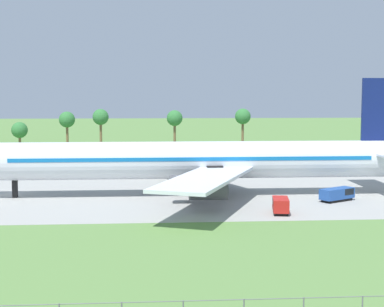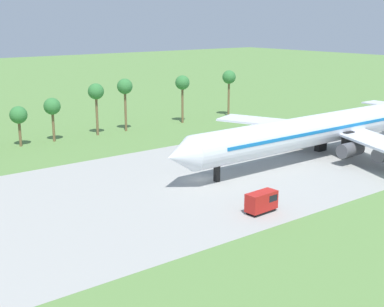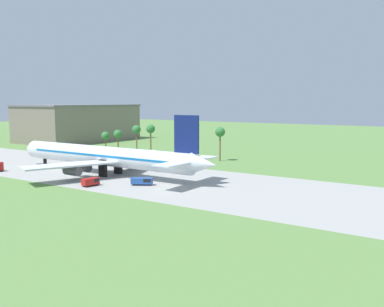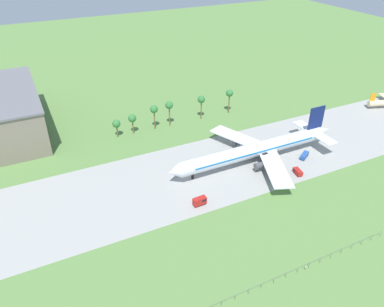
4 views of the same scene
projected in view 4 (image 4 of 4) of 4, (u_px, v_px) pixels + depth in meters
ground_plane at (186, 176)px, 141.79m from camera, size 600.00×600.00×0.00m
taxiway_strip at (186, 176)px, 141.78m from camera, size 320.00×44.00×0.02m
jet_airliner at (257, 149)px, 148.02m from camera, size 75.56×52.05×18.07m
baggage_tug at (297, 172)px, 142.48m from camera, size 2.69×4.63×2.03m
fuel_truck at (305, 155)px, 152.58m from camera, size 5.76×4.55×1.93m
catering_van at (200, 201)px, 126.65m from camera, size 4.75×2.24×2.92m
perimeter_fence at (274, 279)px, 98.95m from camera, size 80.10×0.10×2.10m
no_stopping_sign at (306, 268)px, 102.83m from camera, size 0.44×0.08×1.68m
palm_tree_row at (169, 108)px, 172.59m from camera, size 61.21×3.60×12.37m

